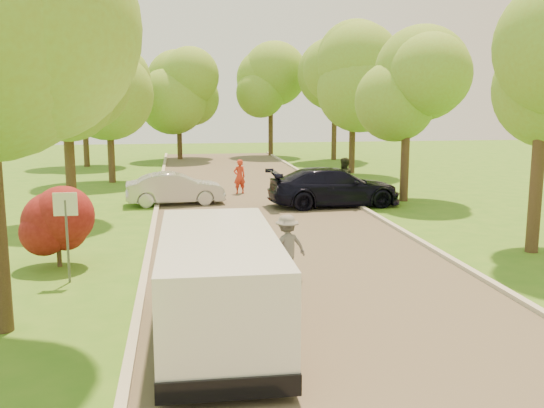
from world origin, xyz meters
TOP-DOWN VIEW (x-y plane):
  - ground at (0.00, 0.00)m, footprint 100.00×100.00m
  - road at (0.00, 8.00)m, footprint 8.00×60.00m
  - curb_left at (-4.05, 8.00)m, footprint 0.18×60.00m
  - curb_right at (4.05, 8.00)m, footprint 0.18×60.00m
  - street_sign at (-5.80, 4.00)m, footprint 0.55×0.06m
  - red_shrub at (-6.30, 5.50)m, footprint 1.70×1.70m
  - tree_l_midb at (-6.81, 12.00)m, footprint 4.30×4.20m
  - tree_l_far at (-6.39, 22.00)m, footprint 4.92×4.80m
  - tree_r_midb at (6.60, 14.00)m, footprint 4.51×4.40m
  - tree_r_far at (7.23, 24.00)m, footprint 5.33×5.20m
  - tree_bg_a at (-8.78, 30.00)m, footprint 5.12×5.00m
  - tree_bg_b at (8.22, 32.00)m, footprint 5.12×5.00m
  - tree_bg_c at (-2.79, 34.00)m, footprint 4.92×4.80m
  - tree_bg_d at (4.22, 36.00)m, footprint 5.12×5.00m
  - minivan at (-2.50, 0.00)m, footprint 2.15×5.29m
  - silver_sedan at (-3.30, 14.62)m, footprint 4.13×1.73m
  - dark_sedan at (3.12, 13.24)m, footprint 5.52×2.46m
  - longboard at (-0.67, 3.19)m, footprint 0.45×0.82m
  - skateboarder at (-0.67, 3.19)m, footprint 1.13×0.85m
  - person_striped at (-0.37, 17.09)m, footprint 0.66×0.53m
  - person_olive at (3.80, 14.29)m, footprint 1.16×1.13m

SIDE VIEW (x-z plane):
  - ground at x=0.00m, z-range 0.00..0.00m
  - road at x=0.00m, z-range 0.00..0.01m
  - curb_left at x=-4.05m, z-range 0.00..0.12m
  - curb_right at x=4.05m, z-range 0.00..0.12m
  - longboard at x=-0.67m, z-range 0.04..0.13m
  - silver_sedan at x=-3.30m, z-range 0.00..1.33m
  - dark_sedan at x=3.12m, z-range 0.00..1.57m
  - person_striped at x=-0.37m, z-range 0.00..1.59m
  - skateboarder at x=-0.67m, z-range 0.10..1.65m
  - person_olive at x=3.80m, z-range 0.00..1.88m
  - minivan at x=-2.50m, z-range 0.05..2.01m
  - red_shrub at x=-6.30m, z-range 0.12..2.07m
  - street_sign at x=-5.80m, z-range 0.48..2.65m
  - tree_l_midb at x=-6.81m, z-range 1.28..7.89m
  - tree_r_midb at x=6.60m, z-range 1.38..8.38m
  - tree_bg_c at x=-2.79m, z-range 1.35..8.69m
  - tree_bg_a at x=-8.78m, z-range 1.45..9.18m
  - tree_bg_d at x=4.22m, z-range 1.45..9.18m
  - tree_l_far at x=-6.39m, z-range 1.57..9.36m
  - tree_bg_b at x=8.22m, z-range 1.56..9.51m
  - tree_r_far at x=7.23m, z-range 1.66..10.00m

